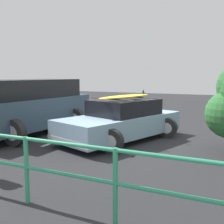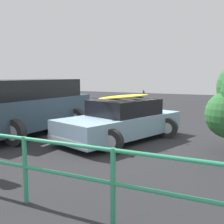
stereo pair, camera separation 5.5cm
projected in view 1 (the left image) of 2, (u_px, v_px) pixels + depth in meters
name	position (u px, v px, depth m)	size (l,w,h in m)	color
ground_plane	(131.00, 139.00, 8.89)	(44.00, 44.00, 0.02)	#28282B
parking_stripe	(77.00, 135.00, 9.51)	(3.53, 0.12, 0.00)	silver
sedan_car	(122.00, 121.00, 8.73)	(3.04, 4.52, 1.54)	#8CADC6
suv_car	(27.00, 106.00, 9.64)	(2.82, 5.09, 1.86)	#334756
railing_fence	(26.00, 160.00, 4.36)	(9.26, 0.21, 1.07)	#2D9366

